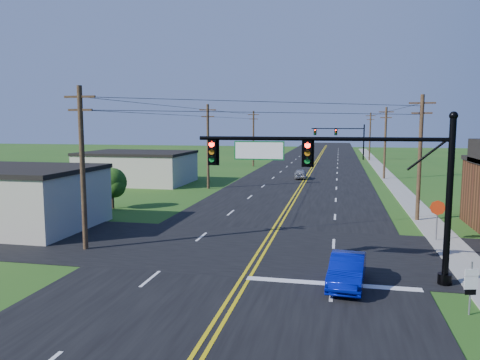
% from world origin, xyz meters
% --- Properties ---
extents(ground, '(260.00, 260.00, 0.00)m').
position_xyz_m(ground, '(0.00, 0.00, 0.00)').
color(ground, '#1E4E16').
rests_on(ground, ground).
extents(road_main, '(16.00, 220.00, 0.04)m').
position_xyz_m(road_main, '(0.00, 50.00, 0.02)').
color(road_main, black).
rests_on(road_main, ground).
extents(road_cross, '(70.00, 10.00, 0.04)m').
position_xyz_m(road_cross, '(0.00, 12.00, 0.02)').
color(road_cross, black).
rests_on(road_cross, ground).
extents(sidewalk, '(2.00, 160.00, 0.08)m').
position_xyz_m(sidewalk, '(10.50, 40.00, 0.04)').
color(sidewalk, gray).
rests_on(sidewalk, ground).
extents(signal_mast_main, '(11.30, 0.60, 7.48)m').
position_xyz_m(signal_mast_main, '(4.34, 8.00, 4.75)').
color(signal_mast_main, black).
rests_on(signal_mast_main, ground).
extents(signal_mast_far, '(10.98, 0.60, 7.48)m').
position_xyz_m(signal_mast_far, '(4.44, 80.00, 4.55)').
color(signal_mast_far, black).
rests_on(signal_mast_far, ground).
extents(cream_bldg_near, '(10.20, 8.20, 4.10)m').
position_xyz_m(cream_bldg_near, '(-17.00, 14.00, 2.06)').
color(cream_bldg_near, '#BCB2A0').
rests_on(cream_bldg_near, ground).
extents(cream_bldg_far, '(12.20, 9.20, 3.70)m').
position_xyz_m(cream_bldg_far, '(-19.00, 38.00, 1.86)').
color(cream_bldg_far, '#BCB2A0').
rests_on(cream_bldg_far, ground).
extents(utility_pole_left_a, '(1.80, 0.28, 9.00)m').
position_xyz_m(utility_pole_left_a, '(-9.50, 10.00, 4.72)').
color(utility_pole_left_a, '#332117').
rests_on(utility_pole_left_a, ground).
extents(utility_pole_left_b, '(1.80, 0.28, 9.00)m').
position_xyz_m(utility_pole_left_b, '(-9.50, 35.00, 4.72)').
color(utility_pole_left_b, '#332117').
rests_on(utility_pole_left_b, ground).
extents(utility_pole_left_c, '(1.80, 0.28, 9.00)m').
position_xyz_m(utility_pole_left_c, '(-9.50, 62.00, 4.72)').
color(utility_pole_left_c, '#332117').
rests_on(utility_pole_left_c, ground).
extents(utility_pole_right_a, '(1.80, 0.28, 9.00)m').
position_xyz_m(utility_pole_right_a, '(9.80, 22.00, 4.72)').
color(utility_pole_right_a, '#332117').
rests_on(utility_pole_right_a, ground).
extents(utility_pole_right_b, '(1.80, 0.28, 9.00)m').
position_xyz_m(utility_pole_right_b, '(9.80, 48.00, 4.72)').
color(utility_pole_right_b, '#332117').
rests_on(utility_pole_right_b, ground).
extents(utility_pole_right_c, '(1.80, 0.28, 9.00)m').
position_xyz_m(utility_pole_right_c, '(9.80, 78.00, 4.72)').
color(utility_pole_right_c, '#332117').
rests_on(utility_pole_right_c, ground).
extents(tree_left, '(2.40, 2.40, 3.37)m').
position_xyz_m(tree_left, '(-14.00, 22.00, 2.16)').
color(tree_left, '#332117').
rests_on(tree_left, ground).
extents(blue_car, '(1.79, 4.18, 1.34)m').
position_xyz_m(blue_car, '(4.63, 6.96, 0.67)').
color(blue_car, '#061195').
rests_on(blue_car, ground).
extents(distant_car, '(1.84, 3.77, 1.24)m').
position_xyz_m(distant_car, '(-0.55, 46.00, 0.62)').
color(distant_car, '#9FA0A4').
rests_on(distant_car, ground).
extents(route_sign, '(0.50, 0.15, 2.01)m').
position_xyz_m(route_sign, '(8.98, 4.75, 1.17)').
color(route_sign, slate).
rests_on(route_sign, ground).
extents(stop_sign, '(0.87, 0.23, 2.48)m').
position_xyz_m(stop_sign, '(9.95, 15.93, 1.79)').
color(stop_sign, slate).
rests_on(stop_sign, ground).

